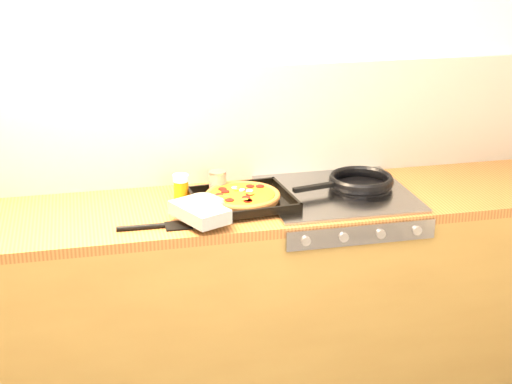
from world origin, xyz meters
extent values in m
plane|color=#BFB4A1|center=(0.00, 1.40, 1.25)|extent=(3.20, 0.00, 3.20)
cube|color=white|center=(0.00, 1.39, 1.15)|extent=(3.20, 0.02, 0.50)
cube|color=olive|center=(0.00, 1.10, 0.43)|extent=(3.20, 0.60, 0.86)
cube|color=#995D2F|center=(0.00, 1.10, 0.88)|extent=(3.20, 0.60, 0.04)
cube|color=gray|center=(0.45, 0.80, 0.85)|extent=(0.60, 0.03, 0.08)
cylinder|color=#A5A5AA|center=(0.23, 0.78, 0.85)|extent=(0.04, 0.02, 0.04)
cylinder|color=#A5A5AA|center=(0.38, 0.78, 0.85)|extent=(0.04, 0.02, 0.04)
cylinder|color=#A5A5AA|center=(0.53, 0.78, 0.85)|extent=(0.04, 0.02, 0.04)
cylinder|color=#A5A5AA|center=(0.67, 0.78, 0.85)|extent=(0.04, 0.02, 0.04)
cube|color=gray|center=(0.45, 1.10, 0.91)|extent=(0.60, 0.56, 0.02)
cube|color=black|center=(0.04, 1.06, 0.92)|extent=(0.42, 0.37, 0.01)
cube|color=black|center=(0.03, 1.23, 0.94)|extent=(0.39, 0.05, 0.02)
cube|color=black|center=(0.06, 0.90, 0.94)|extent=(0.39, 0.05, 0.02)
cube|color=black|center=(0.23, 1.08, 0.94)|extent=(0.04, 0.34, 0.02)
cube|color=black|center=(-0.15, 1.05, 0.94)|extent=(0.04, 0.34, 0.02)
cylinder|color=#9B5A2D|center=(0.04, 1.06, 0.94)|extent=(0.32, 0.32, 0.02)
torus|color=#9B5A2D|center=(0.04, 1.06, 0.95)|extent=(0.33, 0.33, 0.02)
cylinder|color=orange|center=(0.04, 1.06, 0.95)|extent=(0.28, 0.28, 0.01)
cylinder|color=maroon|center=(0.07, 1.05, 0.95)|extent=(0.04, 0.04, 0.00)
cylinder|color=maroon|center=(-0.03, 1.13, 0.95)|extent=(0.04, 0.04, 0.00)
cylinder|color=maroon|center=(0.04, 0.98, 0.95)|extent=(0.04, 0.04, 0.00)
cylinder|color=maroon|center=(-0.05, 1.07, 0.95)|extent=(0.04, 0.04, 0.00)
cylinder|color=maroon|center=(0.09, 1.14, 0.95)|extent=(0.04, 0.04, 0.00)
cylinder|color=maroon|center=(0.05, 1.11, 0.95)|extent=(0.04, 0.04, 0.00)
cylinder|color=maroon|center=(-0.02, 1.00, 0.95)|extent=(0.04, 0.04, 0.00)
cylinder|color=maroon|center=(0.13, 1.13, 0.95)|extent=(0.04, 0.04, 0.00)
cylinder|color=maroon|center=(0.05, 0.98, 0.95)|extent=(0.04, 0.04, 0.00)
cylinder|color=maroon|center=(0.04, 1.01, 0.95)|extent=(0.04, 0.04, 0.00)
cylinder|color=maroon|center=(-0.02, 1.10, 0.95)|extent=(0.04, 0.04, 0.00)
ellipsoid|color=orange|center=(-0.03, 1.04, 0.96)|extent=(0.03, 0.02, 0.01)
ellipsoid|color=orange|center=(-0.05, 1.05, 0.96)|extent=(0.03, 0.02, 0.01)
ellipsoid|color=orange|center=(0.03, 1.11, 0.96)|extent=(0.03, 0.02, 0.01)
ellipsoid|color=orange|center=(0.02, 1.15, 0.96)|extent=(0.03, 0.02, 0.01)
ellipsoid|color=orange|center=(0.04, 0.99, 0.96)|extent=(0.03, 0.02, 0.01)
ellipsoid|color=orange|center=(0.08, 1.05, 0.96)|extent=(0.03, 0.02, 0.01)
ellipsoid|color=orange|center=(0.06, 1.07, 0.96)|extent=(0.03, 0.02, 0.01)
ellipsoid|color=orange|center=(-0.03, 1.03, 0.96)|extent=(0.03, 0.02, 0.01)
ellipsoid|color=orange|center=(0.04, 1.13, 0.96)|extent=(0.03, 0.02, 0.01)
ellipsoid|color=silver|center=(0.02, 1.14, 0.95)|extent=(0.03, 0.03, 0.01)
ellipsoid|color=silver|center=(0.05, 1.10, 0.95)|extent=(0.03, 0.03, 0.01)
ellipsoid|color=silver|center=(0.07, 1.09, 0.95)|extent=(0.03, 0.03, 0.01)
cube|color=black|center=(-0.16, 0.91, 0.95)|extent=(0.22, 0.27, 0.05)
ellipsoid|color=black|center=(-0.13, 1.01, 0.95)|extent=(0.15, 0.15, 0.05)
cylinder|color=black|center=(-0.09, 0.94, 0.95)|extent=(0.08, 0.11, 0.05)
cylinder|color=black|center=(0.57, 1.13, 0.92)|extent=(0.30, 0.30, 0.01)
torus|color=black|center=(0.57, 1.13, 0.95)|extent=(0.32, 0.32, 0.03)
cube|color=black|center=(0.35, 1.08, 0.95)|extent=(0.20, 0.06, 0.02)
cylinder|color=maroon|center=(-0.03, 1.21, 0.95)|extent=(0.09, 0.09, 0.09)
cylinder|color=#B2B2B7|center=(-0.03, 1.21, 1.00)|extent=(0.09, 0.09, 0.01)
cylinder|color=#B2B2B7|center=(-0.03, 1.21, 0.90)|extent=(0.09, 0.09, 0.01)
cylinder|color=orange|center=(-0.19, 1.20, 0.94)|extent=(0.08, 0.08, 0.08)
cylinder|color=silver|center=(-0.19, 1.20, 0.99)|extent=(0.08, 0.08, 0.03)
cylinder|color=#9F6743|center=(0.01, 1.26, 0.91)|extent=(0.26, 0.04, 0.02)
ellipsoid|color=#9F6743|center=(0.14, 1.25, 0.91)|extent=(0.06, 0.05, 0.02)
cube|color=black|center=(-0.24, 0.91, 0.90)|extent=(0.10, 0.09, 0.01)
cylinder|color=black|center=(-0.38, 0.91, 0.91)|extent=(0.18, 0.02, 0.02)
camera|label=1|loc=(-0.56, -1.81, 2.04)|focal=55.00mm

